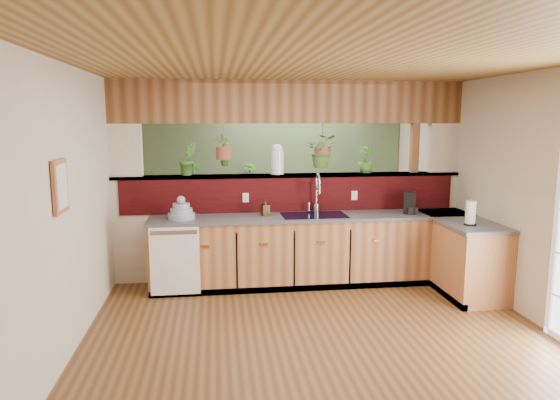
{
  "coord_description": "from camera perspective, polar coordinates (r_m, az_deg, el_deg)",
  "views": [
    {
      "loc": [
        -0.98,
        -5.14,
        2.11
      ],
      "look_at": [
        -0.22,
        0.7,
        1.15
      ],
      "focal_mm": 32.0,
      "sensor_mm": 36.0,
      "label": 1
    }
  ],
  "objects": [
    {
      "name": "shelf_plant_a",
      "position": [
        8.45,
        -9.86,
        2.71
      ],
      "size": [
        0.27,
        0.22,
        0.45
      ],
      "primitive_type": "imported",
      "rotation": [
        0.0,
        0.0,
        -0.29
      ],
      "color": "#366523",
      "rests_on": "shelving_console"
    },
    {
      "name": "faucet",
      "position": [
        6.46,
        4.23,
        0.99
      ],
      "size": [
        0.23,
        0.23,
        0.53
      ],
      "color": "#B7B7B2",
      "rests_on": "countertop"
    },
    {
      "name": "ground",
      "position": [
        5.64,
        3.25,
        -12.73
      ],
      "size": [
        4.6,
        7.0,
        0.01
      ],
      "primitive_type": "cube",
      "color": "brown",
      "rests_on": "ground"
    },
    {
      "name": "wall_back",
      "position": [
        8.73,
        -0.92,
        3.94
      ],
      "size": [
        4.6,
        0.02,
        2.6
      ],
      "primitive_type": "cube",
      "color": "beige",
      "rests_on": "ground"
    },
    {
      "name": "paper_towel",
      "position": [
        6.13,
        20.95,
        -1.45
      ],
      "size": [
        0.14,
        0.14,
        0.3
      ],
      "color": "black",
      "rests_on": "countertop"
    },
    {
      "name": "floor_plant",
      "position": [
        7.89,
        7.76,
        -3.56
      ],
      "size": [
        0.84,
        0.79,
        0.74
      ],
      "primitive_type": "imported",
      "rotation": [
        0.0,
        0.0,
        0.38
      ],
      "color": "#366523",
      "rests_on": "ground"
    },
    {
      "name": "glass_jar",
      "position": [
        6.56,
        -0.35,
        4.69
      ],
      "size": [
        0.18,
        0.18,
        0.39
      ],
      "color": "silver",
      "rests_on": "pass_through_ledge"
    },
    {
      "name": "ledge_plant_left",
      "position": [
        6.51,
        -10.47,
        4.61
      ],
      "size": [
        0.28,
        0.26,
        0.42
      ],
      "primitive_type": "imported",
      "rotation": [
        0.0,
        0.0,
        0.39
      ],
      "color": "#366523",
      "rests_on": "pass_through_ledge"
    },
    {
      "name": "soap_dispenser",
      "position": [
        6.29,
        -1.71,
        -0.86
      ],
      "size": [
        0.12,
        0.12,
        0.21
      ],
      "primitive_type": "imported",
      "rotation": [
        0.0,
        0.0,
        0.27
      ],
      "color": "#382514",
      "rests_on": "countertop"
    },
    {
      "name": "hanging_plant_b",
      "position": [
        6.64,
        4.88,
        7.21
      ],
      "size": [
        0.46,
        0.42,
        0.56
      ],
      "color": "brown",
      "rests_on": "header_beam"
    },
    {
      "name": "pass_through_ledge",
      "position": [
        6.6,
        1.19,
        2.83
      ],
      "size": [
        4.6,
        0.21,
        0.04
      ],
      "primitive_type": "cube",
      "color": "brown",
      "rests_on": "ground"
    },
    {
      "name": "pass_through_partition",
      "position": [
        6.63,
        1.44,
        1.29
      ],
      "size": [
        4.6,
        0.21,
        2.6
      ],
      "color": "beige",
      "rests_on": "ground"
    },
    {
      "name": "wall_front",
      "position": [
        2.07,
        22.35,
        -14.44
      ],
      "size": [
        4.6,
        0.02,
        2.6
      ],
      "primitive_type": "cube",
      "color": "beige",
      "rests_on": "ground"
    },
    {
      "name": "wall_left",
      "position": [
        5.36,
        -21.54,
        -0.07
      ],
      "size": [
        0.02,
        7.0,
        2.6
      ],
      "primitive_type": "cube",
      "color": "beige",
      "rests_on": "ground"
    },
    {
      "name": "countertop",
      "position": [
        6.49,
        9.17,
        -5.69
      ],
      "size": [
        4.14,
        1.52,
        0.9
      ],
      "color": "#985D34",
      "rests_on": "ground"
    },
    {
      "name": "ledge_plant_right",
      "position": [
        6.81,
        9.79,
        4.57
      ],
      "size": [
        0.2,
        0.2,
        0.36
      ],
      "primitive_type": "imported",
      "rotation": [
        0.0,
        0.0,
        -0.02
      ],
      "color": "#366523",
      "rests_on": "pass_through_ledge"
    },
    {
      "name": "hanging_plant_a",
      "position": [
        6.49,
        -6.46,
        6.86
      ],
      "size": [
        0.24,
        0.2,
        0.54
      ],
      "color": "brown",
      "rests_on": "header_beam"
    },
    {
      "name": "dishwasher",
      "position": [
        6.05,
        -11.93,
        -6.8
      ],
      "size": [
        0.58,
        0.03,
        0.82
      ],
      "color": "white",
      "rests_on": "ground"
    },
    {
      "name": "header_beam",
      "position": [
        6.56,
        1.22,
        11.14
      ],
      "size": [
        4.6,
        0.15,
        0.55
      ],
      "primitive_type": "cube",
      "color": "brown",
      "rests_on": "ground"
    },
    {
      "name": "navy_sink",
      "position": [
        6.37,
        3.91,
        -2.44
      ],
      "size": [
        0.82,
        0.5,
        0.18
      ],
      "color": "black",
      "rests_on": "countertop"
    },
    {
      "name": "dish_stack",
      "position": [
        6.2,
        -11.2,
        -1.33
      ],
      "size": [
        0.33,
        0.33,
        0.29
      ],
      "color": "#8992B1",
      "rests_on": "countertop"
    },
    {
      "name": "shelf_plant_b",
      "position": [
        8.46,
        -3.54,
        2.79
      ],
      "size": [
        0.28,
        0.28,
        0.44
      ],
      "primitive_type": "imported",
      "rotation": [
        0.0,
        0.0,
        0.14
      ],
      "color": "#366523",
      "rests_on": "shelving_console"
    },
    {
      "name": "ceiling",
      "position": [
        5.25,
        3.51,
        14.6
      ],
      "size": [
        4.6,
        7.0,
        0.01
      ],
      "primitive_type": "cube",
      "color": "brown",
      "rests_on": "ground"
    },
    {
      "name": "sage_backwall",
      "position": [
        8.71,
        -0.91,
        3.92
      ],
      "size": [
        4.55,
        0.02,
        2.55
      ],
      "primitive_type": "cube",
      "color": "#516948",
      "rests_on": "ground"
    },
    {
      "name": "coffee_maker",
      "position": [
        6.67,
        14.61,
        -0.38
      ],
      "size": [
        0.15,
        0.25,
        0.28
      ],
      "rotation": [
        0.0,
        0.0,
        -0.36
      ],
      "color": "black",
      "rests_on": "countertop"
    },
    {
      "name": "wall_right",
      "position": [
        6.15,
        24.94,
        0.83
      ],
      "size": [
        0.02,
        7.0,
        2.6
      ],
      "primitive_type": "cube",
      "color": "beige",
      "rests_on": "ground"
    },
    {
      "name": "framed_print",
      "position": [
        4.56,
        -23.8,
        1.42
      ],
      "size": [
        0.04,
        0.35,
        0.45
      ],
      "color": "#985D34",
      "rests_on": "wall_left"
    },
    {
      "name": "shelving_console",
      "position": [
        8.54,
        -6.28,
        -1.66
      ],
      "size": [
        1.37,
        0.7,
        0.88
      ],
      "primitive_type": "cube",
      "rotation": [
        0.0,
        0.0,
        0.28
      ],
      "color": "black",
      "rests_on": "ground"
    }
  ]
}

